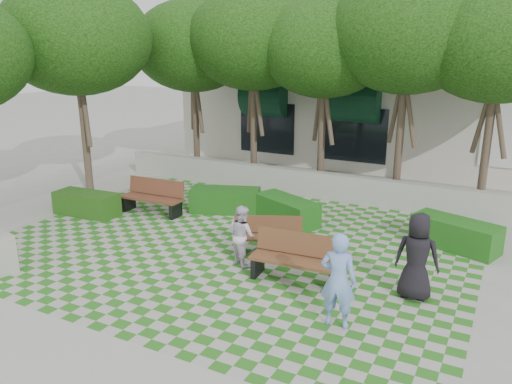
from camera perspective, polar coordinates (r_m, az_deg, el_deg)
The scene contains 17 objects.
ground at distance 12.38m, azimuth -5.33°, elevation -7.65°, with size 90.00×90.00×0.00m, color gray.
lawn at distance 13.16m, azimuth -2.96°, elevation -6.10°, with size 12.00×12.00×0.00m, color #2B721E.
sidewalk_south at distance 9.29m, azimuth -22.02°, elevation -17.51°, with size 16.00×2.00×0.01m, color #9E9B93.
sidewalk_west at distance 17.75m, azimuth -23.42°, elevation -1.53°, with size 2.00×12.00×0.01m, color #9E9B93.
retaining_wall at distance 17.46m, azimuth 5.72°, elevation 0.99°, with size 15.00×0.36×0.90m, color #9E9B93.
bench_east at distance 11.11m, azimuth 4.64°, elevation -7.64°, with size 2.05×0.81×1.06m.
bench_mid at distance 12.58m, azimuth 1.37°, elevation -5.03°, with size 1.82×1.23×0.91m.
bench_west at distance 15.85m, azimuth -11.71°, elevation -0.61°, with size 2.04×0.75×1.06m.
hedge_east at distance 13.85m, azimuth 21.79°, elevation -4.48°, with size 2.15×0.86×0.75m, color #195015.
hedge_midright at distance 14.76m, azimuth 3.46°, elevation -2.10°, with size 2.12×0.85×0.74m, color #174E14.
hedge_midleft at distance 15.73m, azimuth -3.54°, elevation -0.94°, with size 2.14×0.86×0.75m, color #174913.
hedge_west at distance 16.28m, azimuth -18.78°, elevation -1.27°, with size 2.03×0.81×0.71m, color #1D4612.
person_blue at distance 9.31m, azimuth 9.36°, elevation -9.92°, with size 0.67×0.44×1.84m, color #7A9FDF.
person_dark at distance 10.68m, azimuth 17.93°, elevation -7.03°, with size 0.89×0.58×1.83m, color black.
person_white at distance 11.81m, azimuth -1.59°, elevation -4.96°, with size 0.71×0.55×1.46m, color silver.
tree_row at distance 17.42m, azimuth -0.08°, elevation 16.77°, with size 17.70×13.40×7.41m.
building at distance 24.26m, azimuth 15.09°, elevation 9.73°, with size 18.00×8.92×5.15m.
Camera 1 is at (6.25, -9.46, 4.96)m, focal length 35.00 mm.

